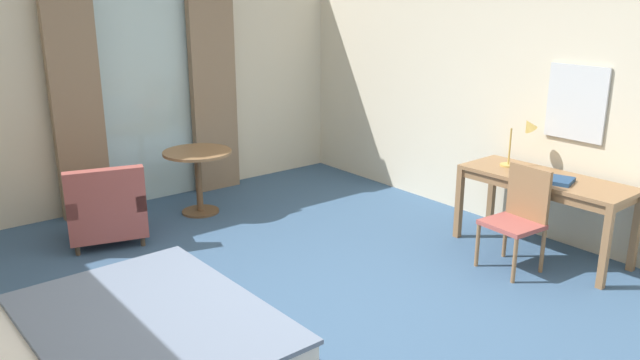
{
  "coord_description": "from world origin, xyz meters",
  "views": [
    {
      "loc": [
        -2.59,
        -3.13,
        2.37
      ],
      "look_at": [
        0.42,
        0.65,
        0.9
      ],
      "focal_mm": 35.2,
      "sensor_mm": 36.0,
      "label": 1
    }
  ],
  "objects_px": {
    "writing_desk": "(545,186)",
    "desk_lamp": "(524,134)",
    "desk_chair": "(519,214)",
    "armchair_by_window": "(106,210)",
    "round_cafe_table": "(198,167)",
    "closed_book": "(556,180)"
  },
  "relations": [
    {
      "from": "armchair_by_window",
      "to": "round_cafe_table",
      "type": "bearing_deg",
      "value": 9.63
    },
    {
      "from": "writing_desk",
      "to": "armchair_by_window",
      "type": "xyz_separation_m",
      "value": [
        -3.07,
        2.79,
        -0.34
      ]
    },
    {
      "from": "armchair_by_window",
      "to": "round_cafe_table",
      "type": "relative_size",
      "value": 1.21
    },
    {
      "from": "desk_chair",
      "to": "armchair_by_window",
      "type": "bearing_deg",
      "value": 132.59
    },
    {
      "from": "closed_book",
      "to": "armchair_by_window",
      "type": "xyz_separation_m",
      "value": [
        -2.98,
        2.95,
        -0.44
      ]
    },
    {
      "from": "round_cafe_table",
      "to": "desk_lamp",
      "type": "bearing_deg",
      "value": -51.61
    },
    {
      "from": "desk_chair",
      "to": "armchair_by_window",
      "type": "relative_size",
      "value": 1.02
    },
    {
      "from": "closed_book",
      "to": "round_cafe_table",
      "type": "height_order",
      "value": "closed_book"
    },
    {
      "from": "writing_desk",
      "to": "desk_lamp",
      "type": "height_order",
      "value": "desk_lamp"
    },
    {
      "from": "desk_lamp",
      "to": "armchair_by_window",
      "type": "bearing_deg",
      "value": 142.6
    },
    {
      "from": "armchair_by_window",
      "to": "round_cafe_table",
      "type": "distance_m",
      "value": 1.14
    },
    {
      "from": "desk_lamp",
      "to": "closed_book",
      "type": "xyz_separation_m",
      "value": [
        -0.21,
        -0.5,
        -0.3
      ]
    },
    {
      "from": "desk_lamp",
      "to": "round_cafe_table",
      "type": "bearing_deg",
      "value": 128.39
    },
    {
      "from": "desk_chair",
      "to": "desk_lamp",
      "type": "relative_size",
      "value": 1.86
    },
    {
      "from": "desk_chair",
      "to": "round_cafe_table",
      "type": "height_order",
      "value": "desk_chair"
    },
    {
      "from": "writing_desk",
      "to": "armchair_by_window",
      "type": "relative_size",
      "value": 1.74
    },
    {
      "from": "desk_chair",
      "to": "armchair_by_window",
      "type": "xyz_separation_m",
      "value": [
        -2.61,
        2.84,
        -0.18
      ]
    },
    {
      "from": "desk_chair",
      "to": "desk_lamp",
      "type": "xyz_separation_m",
      "value": [
        0.58,
        0.4,
        0.56
      ]
    },
    {
      "from": "round_cafe_table",
      "to": "desk_chair",
      "type": "bearing_deg",
      "value": -63.61
    },
    {
      "from": "desk_lamp",
      "to": "closed_book",
      "type": "height_order",
      "value": "desk_lamp"
    },
    {
      "from": "writing_desk",
      "to": "round_cafe_table",
      "type": "bearing_deg",
      "value": 123.29
    },
    {
      "from": "desk_lamp",
      "to": "closed_book",
      "type": "relative_size",
      "value": 1.78
    }
  ]
}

